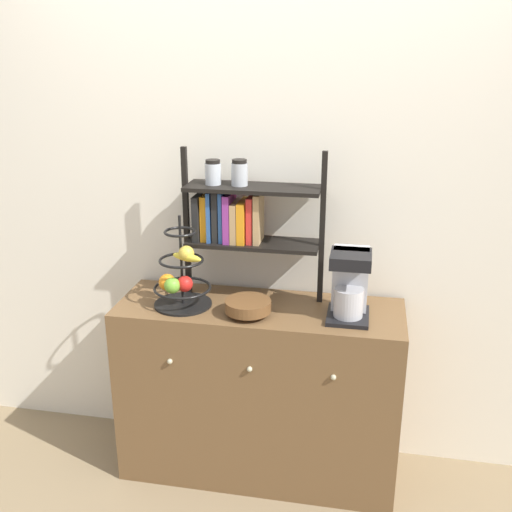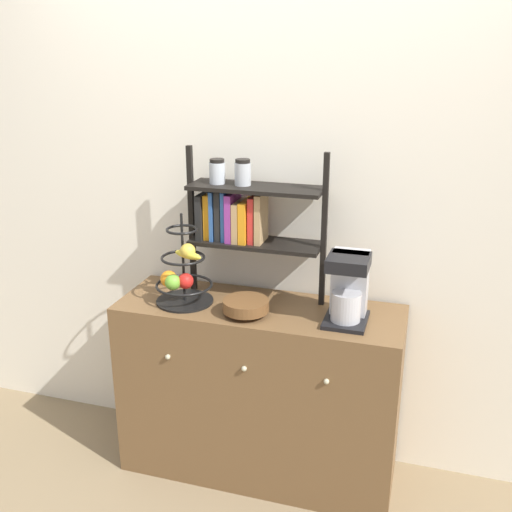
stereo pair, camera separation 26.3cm
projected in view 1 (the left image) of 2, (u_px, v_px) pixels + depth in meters
The scene contains 7 objects.
ground_plane at pixel (250, 497), 2.79m from camera, with size 12.00×12.00×0.00m, color #847051.
wall_back at pixel (270, 201), 2.81m from camera, with size 7.00×0.05×2.60m, color silver.
sideboard at pixel (259, 390), 2.85m from camera, with size 1.30×0.46×0.87m.
coffee_maker at pixel (350, 284), 2.57m from camera, with size 0.18×0.22×0.30m.
fruit_stand at pixel (180, 278), 2.67m from camera, with size 0.26×0.26×0.42m.
wooden_bowl at pixel (248, 306), 2.61m from camera, with size 0.20×0.20×0.07m.
shelf_hutch at pixel (237, 214), 2.71m from camera, with size 0.65×0.20×0.69m.
Camera 1 is at (0.45, -2.22, 1.98)m, focal length 42.00 mm.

